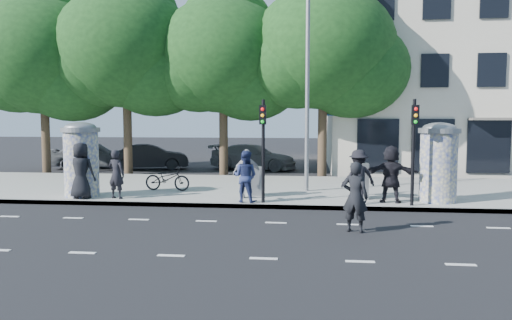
# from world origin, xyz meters

# --- Properties ---
(ground) EXTENTS (120.00, 120.00, 0.00)m
(ground) POSITION_xyz_m (0.00, 0.00, 0.00)
(ground) COLOR black
(ground) RESTS_ON ground
(sidewalk) EXTENTS (40.00, 8.00, 0.15)m
(sidewalk) POSITION_xyz_m (0.00, 7.50, 0.07)
(sidewalk) COLOR gray
(sidewalk) RESTS_ON ground
(curb) EXTENTS (40.00, 0.10, 0.16)m
(curb) POSITION_xyz_m (0.00, 3.55, 0.07)
(curb) COLOR slate
(curb) RESTS_ON ground
(lane_dash_near) EXTENTS (32.00, 0.12, 0.01)m
(lane_dash_near) POSITION_xyz_m (0.00, -2.20, 0.00)
(lane_dash_near) COLOR silver
(lane_dash_near) RESTS_ON ground
(lane_dash_far) EXTENTS (32.00, 0.12, 0.01)m
(lane_dash_far) POSITION_xyz_m (0.00, 1.40, 0.00)
(lane_dash_far) COLOR silver
(lane_dash_far) RESTS_ON ground
(ad_column_left) EXTENTS (1.36, 1.36, 2.65)m
(ad_column_left) POSITION_xyz_m (-7.20, 4.50, 1.54)
(ad_column_left) COLOR beige
(ad_column_left) RESTS_ON sidewalk
(ad_column_right) EXTENTS (1.36, 1.36, 2.65)m
(ad_column_right) POSITION_xyz_m (5.20, 4.70, 1.54)
(ad_column_right) COLOR beige
(ad_column_right) RESTS_ON sidewalk
(traffic_pole_near) EXTENTS (0.22, 0.31, 3.40)m
(traffic_pole_near) POSITION_xyz_m (-0.60, 3.79, 2.23)
(traffic_pole_near) COLOR black
(traffic_pole_near) RESTS_ON sidewalk
(traffic_pole_far) EXTENTS (0.22, 0.31, 3.40)m
(traffic_pole_far) POSITION_xyz_m (4.20, 3.79, 2.23)
(traffic_pole_far) COLOR black
(traffic_pole_far) RESTS_ON sidewalk
(street_lamp) EXTENTS (0.25, 0.93, 8.00)m
(street_lamp) POSITION_xyz_m (0.80, 6.63, 4.79)
(street_lamp) COLOR slate
(street_lamp) RESTS_ON sidewalk
(tree_far_left) EXTENTS (7.20, 7.20, 9.26)m
(tree_far_left) POSITION_xyz_m (-13.00, 12.50, 6.19)
(tree_far_left) COLOR #38281C
(tree_far_left) RESTS_ON ground
(tree_mid_left) EXTENTS (7.20, 7.20, 9.57)m
(tree_mid_left) POSITION_xyz_m (-8.50, 12.50, 6.50)
(tree_mid_left) COLOR #38281C
(tree_mid_left) RESTS_ON ground
(tree_near_left) EXTENTS (6.80, 6.80, 8.97)m
(tree_near_left) POSITION_xyz_m (-3.50, 12.70, 6.06)
(tree_near_left) COLOR #38281C
(tree_near_left) RESTS_ON ground
(tree_center) EXTENTS (7.00, 7.00, 9.30)m
(tree_center) POSITION_xyz_m (1.50, 12.30, 6.31)
(tree_center) COLOR #38281C
(tree_center) RESTS_ON ground
(building) EXTENTS (20.30, 15.85, 12.00)m
(building) POSITION_xyz_m (12.00, 19.99, 5.99)
(building) COLOR beige
(building) RESTS_ON ground
(ped_a) EXTENTS (0.98, 0.67, 1.95)m
(ped_a) POSITION_xyz_m (-6.95, 3.95, 1.13)
(ped_a) COLOR black
(ped_a) RESTS_ON sidewalk
(ped_b) EXTENTS (0.70, 0.55, 1.70)m
(ped_b) POSITION_xyz_m (-5.76, 4.12, 1.00)
(ped_b) COLOR black
(ped_b) RESTS_ON sidewalk
(ped_c) EXTENTS (0.99, 0.87, 1.72)m
(ped_c) POSITION_xyz_m (-1.20, 3.87, 1.01)
(ped_c) COLOR navy
(ped_c) RESTS_ON sidewalk
(ped_d) EXTENTS (1.31, 1.01, 1.78)m
(ped_d) POSITION_xyz_m (2.50, 3.88, 1.04)
(ped_d) COLOR black
(ped_d) RESTS_ON sidewalk
(ped_e) EXTENTS (1.08, 0.72, 1.71)m
(ped_e) POSITION_xyz_m (-1.25, 4.76, 1.01)
(ped_e) COLOR #A0A0A3
(ped_e) RESTS_ON sidewalk
(ped_f) EXTENTS (1.83, 0.85, 1.90)m
(ped_f) POSITION_xyz_m (3.60, 4.33, 1.10)
(ped_f) COLOR black
(ped_f) RESTS_ON sidewalk
(man_road) EXTENTS (0.78, 0.63, 1.84)m
(man_road) POSITION_xyz_m (2.12, 0.52, 0.92)
(man_road) COLOR black
(man_road) RESTS_ON ground
(bicycle) EXTENTS (0.76, 1.82, 0.93)m
(bicycle) POSITION_xyz_m (-4.54, 6.16, 0.62)
(bicycle) COLOR black
(bicycle) RESTS_ON sidewalk
(cabinet_left) EXTENTS (0.53, 0.40, 1.04)m
(cabinet_left) POSITION_xyz_m (-1.02, 5.35, 0.67)
(cabinet_left) COLOR gray
(cabinet_left) RESTS_ON sidewalk
(cabinet_right) EXTENTS (0.60, 0.44, 1.24)m
(cabinet_right) POSITION_xyz_m (2.64, 4.98, 0.77)
(cabinet_right) COLOR slate
(cabinet_right) RESTS_ON sidewalk
(car_left) EXTENTS (3.04, 5.03, 1.60)m
(car_left) POSITION_xyz_m (-11.74, 15.27, 0.80)
(car_left) COLOR #54565B
(car_left) RESTS_ON ground
(car_mid) EXTENTS (2.67, 4.58, 1.43)m
(car_mid) POSITION_xyz_m (-8.21, 15.10, 0.71)
(car_mid) COLOR black
(car_mid) RESTS_ON ground
(car_right) EXTENTS (2.97, 5.22, 1.43)m
(car_right) POSITION_xyz_m (-2.33, 15.71, 0.71)
(car_right) COLOR slate
(car_right) RESTS_ON ground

